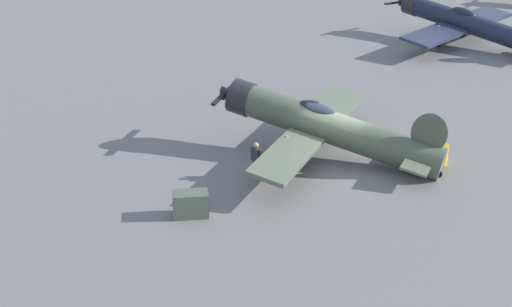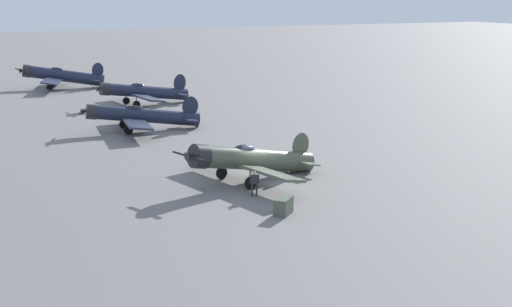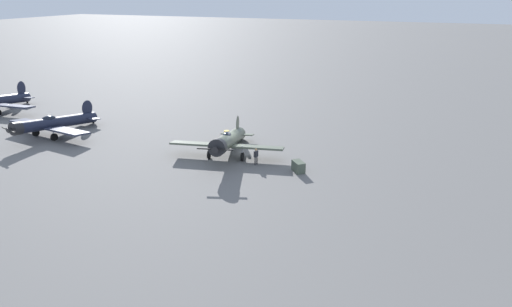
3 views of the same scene
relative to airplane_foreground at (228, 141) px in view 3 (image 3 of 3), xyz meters
name	(u,v)px [view 3 (image 3 of 3)]	position (x,y,z in m)	size (l,w,h in m)	color
ground_plane	(230,153)	(0.10, -0.49, -1.47)	(400.00, 400.00, 0.00)	slate
airplane_foreground	(228,141)	(0.00, 0.00, 0.00)	(10.95, 10.41, 3.19)	#4C5442
airplane_mid_apron	(53,123)	(20.36, 1.41, -0.09)	(10.99, 11.14, 3.01)	#1E2338
ground_crew_mechanic	(256,155)	(-3.38, 1.30, -0.51)	(0.32, 0.60, 1.58)	#2D2D33
equipment_crate	(298,167)	(-7.44, 1.44, -0.99)	(1.45, 1.49, 0.96)	#4C5647
fuel_drum	(227,135)	(2.23, -4.40, -1.01)	(0.61, 0.61, 0.92)	gold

